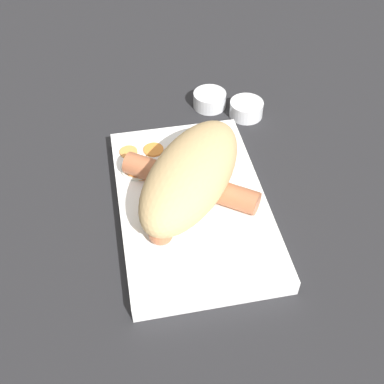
% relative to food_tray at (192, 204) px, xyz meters
% --- Properties ---
extents(ground_plane, '(3.00, 3.00, 0.00)m').
position_rel_food_tray_xyz_m(ground_plane, '(0.00, 0.00, -0.01)').
color(ground_plane, '#232326').
extents(food_tray, '(0.26, 0.17, 0.02)m').
position_rel_food_tray_xyz_m(food_tray, '(0.00, 0.00, 0.00)').
color(food_tray, white).
rests_on(food_tray, ground_plane).
extents(bread_roll, '(0.20, 0.18, 0.06)m').
position_rel_food_tray_xyz_m(bread_roll, '(-0.01, 0.00, 0.04)').
color(bread_roll, tan).
rests_on(bread_roll, food_tray).
extents(sausage, '(0.16, 0.15, 0.03)m').
position_rel_food_tray_xyz_m(sausage, '(-0.01, 0.00, 0.02)').
color(sausage, '#B26642').
rests_on(sausage, food_tray).
extents(pickled_veggies, '(0.07, 0.06, 0.00)m').
position_rel_food_tray_xyz_m(pickled_veggies, '(-0.06, -0.05, 0.01)').
color(pickled_veggies, orange).
rests_on(pickled_veggies, food_tray).
extents(condiment_cup_near, '(0.05, 0.05, 0.02)m').
position_rel_food_tray_xyz_m(condiment_cup_near, '(-0.16, 0.11, -0.00)').
color(condiment_cup_near, silver).
rests_on(condiment_cup_near, ground_plane).
extents(condiment_cup_far, '(0.05, 0.05, 0.02)m').
position_rel_food_tray_xyz_m(condiment_cup_far, '(-0.19, 0.06, -0.00)').
color(condiment_cup_far, silver).
rests_on(condiment_cup_far, ground_plane).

